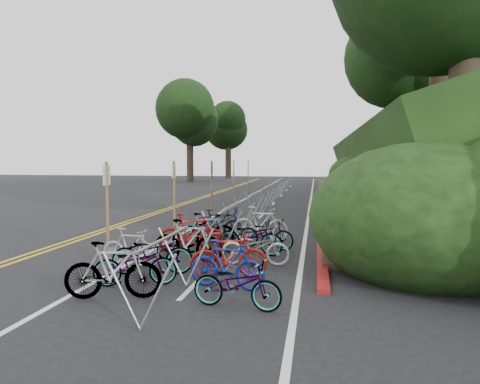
% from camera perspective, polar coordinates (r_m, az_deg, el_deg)
% --- Properties ---
extents(ground, '(120.00, 120.00, 0.00)m').
position_cam_1_polar(ground, '(12.41, -17.63, -8.08)').
color(ground, black).
rests_on(ground, ground).
extents(road_markings, '(7.47, 80.00, 0.01)m').
position_cam_1_polar(road_markings, '(21.62, -3.89, -2.79)').
color(road_markings, gold).
rests_on(road_markings, ground).
extents(red_curb, '(0.25, 28.00, 0.10)m').
position_cam_1_polar(red_curb, '(22.94, 9.66, -2.33)').
color(red_curb, maroon).
rests_on(red_curb, ground).
extents(embankment, '(14.30, 48.14, 9.11)m').
position_cam_1_polar(embankment, '(30.75, 23.32, 3.69)').
color(embankment, black).
rests_on(embankment, ground).
extents(tree_cluster, '(32.48, 54.06, 18.43)m').
position_cam_1_polar(tree_cluster, '(34.30, 16.98, 18.95)').
color(tree_cluster, '#2D2319').
rests_on(tree_cluster, ground).
extents(bike_rack_front, '(1.16, 2.69, 1.21)m').
position_cam_1_polar(bike_rack_front, '(8.30, -9.01, -7.79)').
color(bike_rack_front, '#94989E').
rests_on(bike_rack_front, ground).
extents(bike_racks_rest, '(1.14, 23.00, 1.17)m').
position_cam_1_polar(bike_racks_rest, '(24.00, 3.21, -0.07)').
color(bike_racks_rest, '#94989E').
rests_on(bike_racks_rest, ground).
extents(signpost_near, '(0.08, 0.40, 2.49)m').
position_cam_1_polar(signpost_near, '(12.51, -15.88, -1.33)').
color(signpost_near, brown).
rests_on(signpost_near, ground).
extents(signposts_rest, '(0.08, 18.40, 2.50)m').
position_cam_1_polar(signposts_rest, '(25.32, -1.96, 1.45)').
color(signposts_rest, brown).
rests_on(signposts_rest, ground).
extents(bike_front, '(0.66, 1.57, 0.91)m').
position_cam_1_polar(bike_front, '(11.56, -13.20, -6.56)').
color(bike_front, '#9E9EA3').
rests_on(bike_front, ground).
extents(bike_valet, '(3.29, 9.42, 1.10)m').
position_cam_1_polar(bike_valet, '(11.94, -3.27, -5.97)').
color(bike_valet, slate).
rests_on(bike_valet, ground).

